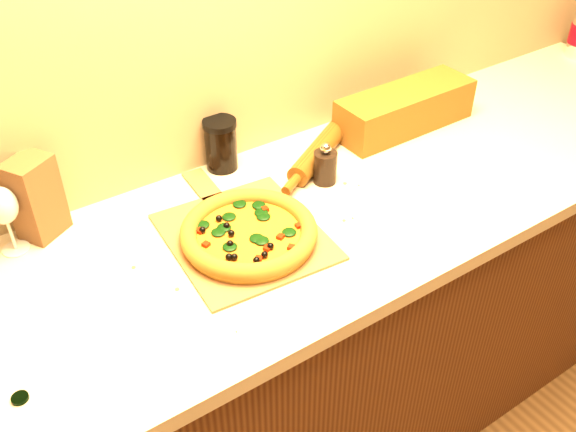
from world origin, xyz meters
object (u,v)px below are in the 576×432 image
(pizza, at_px, (249,233))
(rolling_pin, at_px, (319,151))
(pepper_grinder, at_px, (325,166))
(pizza_peel, at_px, (242,233))
(dark_jar, at_px, (221,144))
(wine_glass, at_px, (2,207))

(pizza, height_order, rolling_pin, rolling_pin)
(rolling_pin, bearing_deg, pizza, -150.36)
(pepper_grinder, bearing_deg, rolling_pin, 61.62)
(pizza_peel, xyz_separation_m, dark_jar, (0.10, 0.27, 0.07))
(pizza, bearing_deg, wine_glass, 148.64)
(pizza_peel, relative_size, pepper_grinder, 4.48)
(pizza_peel, height_order, dark_jar, dark_jar)
(pizza_peel, bearing_deg, wine_glass, 156.44)
(pizza, height_order, wine_glass, wine_glass)
(pizza_peel, height_order, rolling_pin, rolling_pin)
(wine_glass, bearing_deg, dark_jar, 3.72)
(pizza_peel, relative_size, wine_glass, 3.05)
(pepper_grinder, height_order, rolling_pin, pepper_grinder)
(pizza_peel, relative_size, rolling_pin, 1.37)
(pepper_grinder, xyz_separation_m, dark_jar, (-0.18, 0.21, 0.02))
(dark_jar, bearing_deg, pizza_peel, -110.73)
(pizza_peel, height_order, pepper_grinder, pepper_grinder)
(pizza, relative_size, rolling_pin, 0.83)
(rolling_pin, distance_m, wine_glass, 0.79)
(dark_jar, bearing_deg, pepper_grinder, -48.02)
(pepper_grinder, relative_size, wine_glass, 0.68)
(pizza_peel, relative_size, pizza, 1.64)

